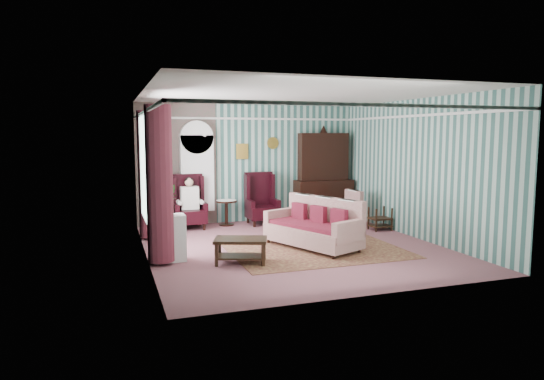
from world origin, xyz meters
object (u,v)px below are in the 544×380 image
object	(u,v)px
bookcase	(197,179)
wingback_right	(262,199)
round_side_table	(226,213)
coffee_table	(241,251)
seated_woman	(190,203)
plant_stand	(169,238)
sofa	(312,224)
dresser_hutch	(324,173)
floral_armchair	(344,206)
wingback_left	(190,202)
nest_table	(380,218)

from	to	relation	value
bookcase	wingback_right	size ratio (longest dim) A/B	1.79
round_side_table	wingback_right	bearing A→B (deg)	-10.01
wingback_right	coffee_table	xyz separation A→B (m)	(-1.43, -3.29, -0.41)
seated_woman	plant_stand	xyz separation A→B (m)	(-0.80, -2.75, -0.19)
bookcase	coffee_table	bearing A→B (deg)	-88.87
seated_woman	round_side_table	bearing A→B (deg)	9.46
bookcase	sofa	bearing A→B (deg)	-61.32
dresser_hutch	seated_woman	distance (m)	3.56
round_side_table	seated_woman	bearing A→B (deg)	-170.54
plant_stand	seated_woman	bearing A→B (deg)	73.78
coffee_table	floral_armchair	bearing A→B (deg)	36.65
sofa	bookcase	bearing A→B (deg)	5.84
plant_stand	sofa	distance (m)	2.72
wingback_left	plant_stand	xyz separation A→B (m)	(-0.80, -2.75, -0.22)
wingback_left	nest_table	world-z (taller)	wingback_left
nest_table	sofa	bearing A→B (deg)	-152.99
round_side_table	floral_armchair	distance (m)	2.80
wingback_right	coffee_table	bearing A→B (deg)	-113.44
plant_stand	floral_armchair	world-z (taller)	floral_armchair
coffee_table	nest_table	bearing A→B (deg)	24.93
dresser_hutch	plant_stand	world-z (taller)	dresser_hutch
round_side_table	coffee_table	world-z (taller)	round_side_table
wingback_left	coffee_table	world-z (taller)	wingback_left
nest_table	dresser_hutch	bearing A→B (deg)	107.39
round_side_table	floral_armchair	xyz separation A→B (m)	(2.57, -1.10, 0.19)
seated_woman	floral_armchair	size ratio (longest dim) A/B	1.20
wingback_right	seated_woman	size ratio (longest dim) A/B	1.06
seated_woman	nest_table	distance (m)	4.37
wingback_left	wingback_right	size ratio (longest dim) A/B	1.00
wingback_right	seated_woman	bearing A→B (deg)	180.00
nest_table	plant_stand	bearing A→B (deg)	-166.16
seated_woman	coffee_table	size ratio (longest dim) A/B	1.35
dresser_hutch	coffee_table	distance (m)	4.87
wingback_right	plant_stand	bearing A→B (deg)	-132.84
bookcase	wingback_right	world-z (taller)	bookcase
coffee_table	wingback_left	bearing A→B (deg)	95.59
wingback_right	floral_armchair	size ratio (longest dim) A/B	1.27
bookcase	floral_armchair	size ratio (longest dim) A/B	2.28
bookcase	nest_table	xyz separation A→B (m)	(3.82, -1.94, -0.85)
dresser_hutch	floral_armchair	xyz separation A→B (m)	(-0.03, -1.22, -0.69)
plant_stand	dresser_hutch	bearing A→B (deg)	35.08
dresser_hutch	seated_woman	size ratio (longest dim) A/B	2.00
wingback_left	coffee_table	size ratio (longest dim) A/B	1.43
sofa	floral_armchair	bearing A→B (deg)	-65.35
round_side_table	floral_armchair	size ratio (longest dim) A/B	0.61
wingback_left	sofa	distance (m)	3.27
wingback_left	nest_table	distance (m)	4.37
seated_woman	plant_stand	distance (m)	2.87
nest_table	coffee_table	bearing A→B (deg)	-155.07
nest_table	seated_woman	bearing A→B (deg)	159.15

